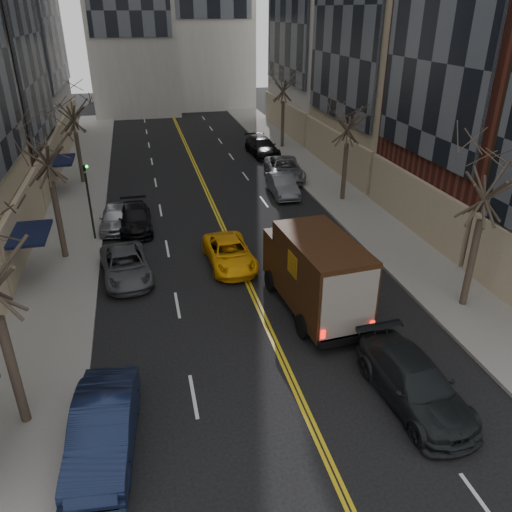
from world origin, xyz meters
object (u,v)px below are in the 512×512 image
Objects in this scene: ups_truck at (315,273)px; taxi at (229,253)px; pedestrian at (294,299)px; observer_sedan at (415,383)px.

taxi is at bearing 114.05° from ups_truck.
taxi is 5.53m from pedestrian.
ups_truck is 6.41m from observer_sedan.
taxi is (-4.12, 11.23, -0.11)m from observer_sedan.
pedestrian is at bearing -72.75° from taxi.
observer_sedan is at bearing -151.14° from pedestrian.
ups_truck is 5.87m from taxi.
taxi is 3.14× the size of pedestrian.
observer_sedan is at bearing -81.97° from ups_truck.
taxi is at bearing 27.26° from pedestrian.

